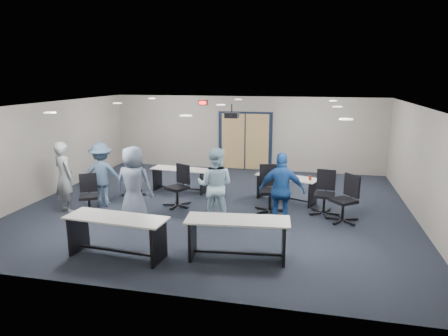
% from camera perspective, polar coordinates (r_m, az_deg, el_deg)
% --- Properties ---
extents(floor, '(10.00, 10.00, 0.00)m').
position_cam_1_polar(floor, '(10.78, -1.05, -5.48)').
color(floor, black).
rests_on(floor, ground).
extents(back_wall, '(10.00, 0.04, 2.70)m').
position_cam_1_polar(back_wall, '(14.78, 3.07, 4.96)').
color(back_wall, gray).
rests_on(back_wall, floor).
extents(front_wall, '(10.00, 0.04, 2.70)m').
position_cam_1_polar(front_wall, '(6.30, -10.86, -6.45)').
color(front_wall, gray).
rests_on(front_wall, floor).
extents(left_wall, '(0.04, 9.00, 2.70)m').
position_cam_1_polar(left_wall, '(12.57, -23.82, 2.43)').
color(left_wall, gray).
rests_on(left_wall, floor).
extents(right_wall, '(0.04, 9.00, 2.70)m').
position_cam_1_polar(right_wall, '(10.47, 26.57, 0.21)').
color(right_wall, gray).
rests_on(right_wall, floor).
extents(ceiling, '(10.00, 9.00, 0.04)m').
position_cam_1_polar(ceiling, '(10.25, -1.11, 8.98)').
color(ceiling, silver).
rests_on(ceiling, back_wall).
extents(double_door, '(2.00, 0.07, 2.20)m').
position_cam_1_polar(double_door, '(14.79, 3.03, 3.79)').
color(double_door, black).
rests_on(double_door, back_wall).
extents(exit_sign, '(0.32, 0.07, 0.18)m').
position_cam_1_polar(exit_sign, '(14.96, -3.05, 9.30)').
color(exit_sign, black).
rests_on(exit_sign, back_wall).
extents(ceiling_projector, '(0.35, 0.32, 0.37)m').
position_cam_1_polar(ceiling_projector, '(10.69, 1.11, 7.57)').
color(ceiling_projector, black).
rests_on(ceiling_projector, ceiling).
extents(ceiling_can_lights, '(6.24, 5.74, 0.02)m').
position_cam_1_polar(ceiling_can_lights, '(10.49, -0.78, 8.92)').
color(ceiling_can_lights, white).
rests_on(ceiling_can_lights, ceiling).
extents(table_front_left, '(2.02, 0.81, 0.80)m').
position_cam_1_polar(table_front_left, '(8.01, -15.07, -8.49)').
color(table_front_left, beige).
rests_on(table_front_left, floor).
extents(table_front_right, '(2.02, 0.85, 0.80)m').
position_cam_1_polar(table_front_right, '(7.66, 1.95, -9.08)').
color(table_front_right, beige).
rests_on(table_front_right, floor).
extents(table_back_left, '(1.78, 0.75, 0.70)m').
position_cam_1_polar(table_back_left, '(12.13, -6.29, -1.09)').
color(table_back_left, beige).
rests_on(table_back_left, floor).
extents(table_back_right, '(1.83, 1.18, 0.97)m').
position_cam_1_polar(table_back_right, '(11.23, 8.92, -2.27)').
color(table_back_right, beige).
rests_on(table_back_right, floor).
extents(chair_back_a, '(0.75, 0.75, 1.10)m').
position_cam_1_polar(chair_back_a, '(11.93, -12.94, -1.25)').
color(chair_back_a, black).
rests_on(chair_back_a, floor).
extents(chair_back_b, '(0.95, 0.95, 1.12)m').
position_cam_1_polar(chair_back_b, '(10.69, -6.72, -2.60)').
color(chair_back_b, black).
rests_on(chair_back_b, floor).
extents(chair_back_c, '(0.92, 0.92, 1.21)m').
position_cam_1_polar(chair_back_c, '(10.23, 6.62, -3.06)').
color(chair_back_c, black).
rests_on(chair_back_c, floor).
extents(chair_back_d, '(0.78, 0.78, 1.12)m').
position_cam_1_polar(chair_back_d, '(10.31, 14.17, -3.51)').
color(chair_back_d, black).
rests_on(chair_back_d, floor).
extents(chair_loose_left, '(0.86, 0.86, 1.02)m').
position_cam_1_polar(chair_loose_left, '(10.58, -18.78, -3.68)').
color(chair_loose_left, black).
rests_on(chair_loose_left, floor).
extents(chair_loose_right, '(1.01, 1.01, 1.14)m').
position_cam_1_polar(chair_loose_right, '(9.93, 16.72, -4.24)').
color(chair_loose_right, black).
rests_on(chair_loose_right, floor).
extents(person_gray, '(0.80, 0.71, 1.83)m').
position_cam_1_polar(person_gray, '(10.90, -21.84, -1.23)').
color(person_gray, gray).
rests_on(person_gray, floor).
extents(person_plaid, '(0.91, 0.60, 1.83)m').
position_cam_1_polar(person_plaid, '(9.70, -12.78, -2.28)').
color(person_plaid, slate).
rests_on(person_plaid, floor).
extents(person_lightblue, '(0.92, 0.73, 1.82)m').
position_cam_1_polar(person_lightblue, '(9.37, -1.26, -2.53)').
color(person_lightblue, '#B2DAEC').
rests_on(person_lightblue, floor).
extents(person_navy, '(1.04, 0.45, 1.76)m').
position_cam_1_polar(person_navy, '(9.14, 8.24, -3.26)').
color(person_navy, navy).
rests_on(person_navy, floor).
extents(person_back, '(1.25, 0.95, 1.72)m').
position_cam_1_polar(person_back, '(11.11, -17.04, -0.90)').
color(person_back, '#415A75').
rests_on(person_back, floor).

